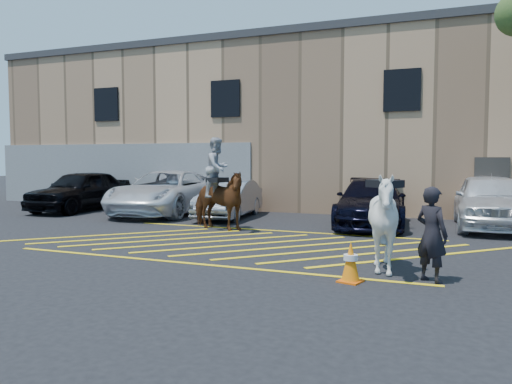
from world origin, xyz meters
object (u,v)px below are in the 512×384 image
at_px(car_white_pickup, 167,192).
at_px(handler, 432,234).
at_px(traffic_cone, 351,262).
at_px(car_black_suv, 81,190).
at_px(car_blue_suv, 371,202).
at_px(mounted_bay, 217,193).
at_px(saddled_white, 384,223).
at_px(car_silver_sedan, 229,199).
at_px(car_white_suv, 490,201).

height_order(car_white_pickup, handler, handler).
bearing_deg(traffic_cone, car_black_suv, 148.93).
bearing_deg(handler, car_blue_suv, -38.57).
xyz_separation_m(car_black_suv, mounted_bay, (7.62, -2.75, 0.29)).
distance_m(saddled_white, traffic_cone, 1.22).
xyz_separation_m(car_silver_sedan, handler, (7.26, -7.13, 0.17)).
relative_size(car_silver_sedan, saddled_white, 1.80).
bearing_deg(traffic_cone, handler, 22.89).
height_order(car_white_pickup, car_blue_suv, car_white_pickup).
distance_m(car_white_suv, handler, 7.82).
distance_m(car_silver_sedan, saddled_white, 9.26).
height_order(car_silver_sedan, handler, handler).
distance_m(car_blue_suv, handler, 7.33).
distance_m(car_black_suv, car_blue_suv, 11.81).
bearing_deg(traffic_cone, car_white_suv, 72.03).
distance_m(car_silver_sedan, car_white_suv, 8.64).
height_order(mounted_bay, saddled_white, mounted_bay).
bearing_deg(car_silver_sedan, car_white_pickup, 168.31).
relative_size(car_blue_suv, car_white_suv, 1.03).
xyz_separation_m(car_black_suv, traffic_cone, (12.64, -7.62, -0.47)).
relative_size(handler, saddled_white, 0.74).
distance_m(car_white_suv, mounted_bay, 8.42).
relative_size(car_black_suv, car_white_pickup, 0.81).
bearing_deg(car_white_suv, mounted_bay, -158.15).
distance_m(car_blue_suv, mounted_bay, 5.00).
bearing_deg(traffic_cone, saddled_white, 65.82).
relative_size(car_blue_suv, mounted_bay, 1.85).
distance_m(car_silver_sedan, traffic_cone, 9.72).
bearing_deg(saddled_white, car_blue_suv, 100.89).
relative_size(car_black_suv, saddled_white, 2.15).
xyz_separation_m(car_white_pickup, car_blue_suv, (7.89, -0.37, -0.09)).
height_order(car_silver_sedan, car_white_suv, car_white_suv).
height_order(car_blue_suv, saddled_white, saddled_white).
bearing_deg(handler, traffic_cone, 57.33).
height_order(saddled_white, traffic_cone, saddled_white).
height_order(car_white_pickup, car_white_suv, car_white_suv).
xyz_separation_m(car_black_suv, handler, (13.95, -7.06, 0.01)).
relative_size(car_white_pickup, car_blue_suv, 1.17).
bearing_deg(car_black_suv, car_blue_suv, -0.60).
bearing_deg(traffic_cone, car_blue_suv, 96.26).
relative_size(mounted_bay, saddled_white, 1.22).
bearing_deg(car_black_suv, mounted_bay, -20.20).
xyz_separation_m(car_silver_sedan, car_blue_suv, (5.11, -0.12, 0.07)).
height_order(car_white_suv, saddled_white, saddled_white).
height_order(handler, traffic_cone, handler).
bearing_deg(car_white_pickup, mounted_bay, -44.97).
xyz_separation_m(car_white_pickup, traffic_cone, (8.72, -7.93, -0.47)).
relative_size(car_black_suv, mounted_bay, 1.76).
bearing_deg(car_blue_suv, car_white_suv, 5.27).
bearing_deg(mounted_bay, car_white_pickup, 140.38).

